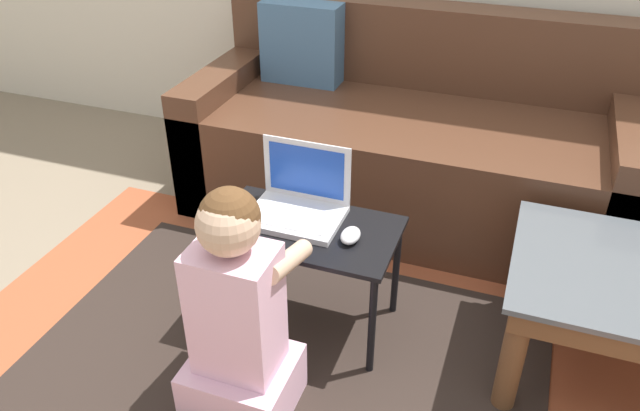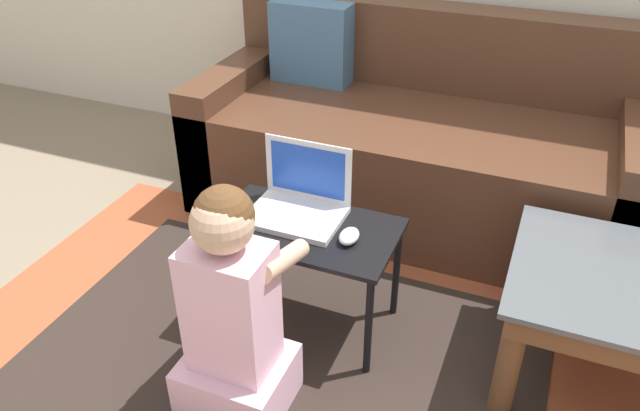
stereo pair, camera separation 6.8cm
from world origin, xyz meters
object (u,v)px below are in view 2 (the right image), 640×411
couch (415,145)px  person_seated (233,317)px  laptop (298,205)px  computer_mouse (349,236)px  laptop_desk (306,240)px

couch → person_seated: couch is taller
person_seated → laptop: bearing=90.4°
couch → laptop: bearing=-101.9°
computer_mouse → person_seated: person_seated is taller
computer_mouse → person_seated: 0.44m
couch → computer_mouse: 0.94m
laptop → person_seated: person_seated is taller
laptop → computer_mouse: 0.22m
laptop → person_seated: bearing=-89.6°
couch → computer_mouse: couch is taller
couch → laptop_desk: 0.92m
couch → laptop_desk: bearing=-98.1°
laptop_desk → computer_mouse: (0.16, -0.02, 0.07)m
laptop → computer_mouse: laptop is taller
laptop → computer_mouse: (0.21, -0.08, -0.02)m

